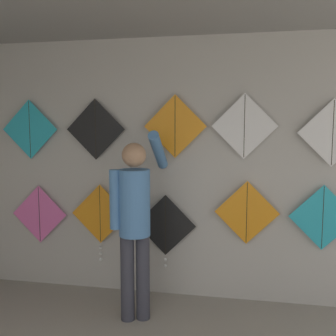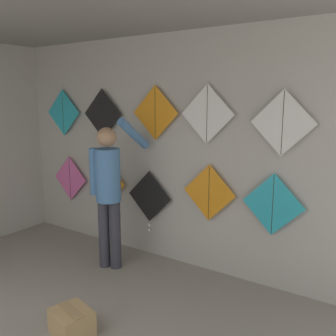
{
  "view_description": "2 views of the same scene",
  "coord_description": "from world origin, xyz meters",
  "px_view_note": "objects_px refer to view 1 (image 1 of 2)",
  "views": [
    {
      "loc": [
        0.67,
        -0.32,
        1.87
      ],
      "look_at": [
        -0.01,
        3.33,
        1.45
      ],
      "focal_mm": 40.0,
      "sensor_mm": 36.0,
      "label": 1
    },
    {
      "loc": [
        2.73,
        -0.14,
        2.06
      ],
      "look_at": [
        0.37,
        3.33,
        1.26
      ],
      "focal_mm": 40.0,
      "sensor_mm": 36.0,
      "label": 2
    }
  ],
  "objects_px": {
    "kite_9": "(333,133)",
    "kite_5": "(30,129)",
    "kite_3": "(247,213)",
    "kite_7": "(175,126)",
    "kite_8": "(244,126)",
    "kite_6": "(95,129)",
    "kite_0": "(39,214)",
    "kite_4": "(323,218)",
    "kite_1": "(100,217)",
    "kite_2": "(165,227)",
    "shopkeeper": "(135,215)"
  },
  "relations": [
    {
      "from": "kite_0",
      "to": "kite_5",
      "type": "xyz_separation_m",
      "value": [
        -0.08,
        0.0,
        0.98
      ]
    },
    {
      "from": "kite_0",
      "to": "kite_6",
      "type": "distance_m",
      "value": 1.21
    },
    {
      "from": "shopkeeper",
      "to": "kite_6",
      "type": "distance_m",
      "value": 1.13
    },
    {
      "from": "kite_1",
      "to": "kite_4",
      "type": "height_order",
      "value": "kite_4"
    },
    {
      "from": "kite_3",
      "to": "kite_7",
      "type": "relative_size",
      "value": 1.0
    },
    {
      "from": "kite_0",
      "to": "kite_9",
      "type": "xyz_separation_m",
      "value": [
        3.15,
        0.0,
        0.95
      ]
    },
    {
      "from": "kite_1",
      "to": "kite_9",
      "type": "distance_m",
      "value": 2.59
    },
    {
      "from": "kite_7",
      "to": "kite_5",
      "type": "bearing_deg",
      "value": 180.0
    },
    {
      "from": "shopkeeper",
      "to": "kite_2",
      "type": "distance_m",
      "value": 0.62
    },
    {
      "from": "kite_1",
      "to": "kite_5",
      "type": "xyz_separation_m",
      "value": [
        -0.82,
        0.0,
        0.97
      ]
    },
    {
      "from": "kite_8",
      "to": "kite_3",
      "type": "bearing_deg",
      "value": 0.0
    },
    {
      "from": "kite_0",
      "to": "kite_9",
      "type": "height_order",
      "value": "kite_9"
    },
    {
      "from": "kite_0",
      "to": "kite_6",
      "type": "relative_size",
      "value": 1.0
    },
    {
      "from": "kite_2",
      "to": "kite_6",
      "type": "relative_size",
      "value": 1.21
    },
    {
      "from": "shopkeeper",
      "to": "kite_5",
      "type": "xyz_separation_m",
      "value": [
        -1.37,
        0.54,
        0.8
      ]
    },
    {
      "from": "kite_3",
      "to": "kite_6",
      "type": "xyz_separation_m",
      "value": [
        -1.64,
        0.0,
        0.86
      ]
    },
    {
      "from": "shopkeeper",
      "to": "kite_4",
      "type": "height_order",
      "value": "shopkeeper"
    },
    {
      "from": "kite_9",
      "to": "kite_5",
      "type": "bearing_deg",
      "value": 180.0
    },
    {
      "from": "kite_6",
      "to": "kite_2",
      "type": "bearing_deg",
      "value": -0.04
    },
    {
      "from": "kite_2",
      "to": "kite_3",
      "type": "bearing_deg",
      "value": 0.03
    },
    {
      "from": "kite_6",
      "to": "kite_9",
      "type": "height_order",
      "value": "kite_6"
    },
    {
      "from": "kite_3",
      "to": "kite_4",
      "type": "bearing_deg",
      "value": 0.0
    },
    {
      "from": "kite_9",
      "to": "shopkeeper",
      "type": "bearing_deg",
      "value": -163.86
    },
    {
      "from": "kite_1",
      "to": "kite_8",
      "type": "distance_m",
      "value": 1.86
    },
    {
      "from": "kite_0",
      "to": "kite_3",
      "type": "xyz_separation_m",
      "value": [
        2.35,
        0.0,
        0.12
      ]
    },
    {
      "from": "shopkeeper",
      "to": "kite_4",
      "type": "relative_size",
      "value": 2.74
    },
    {
      "from": "kite_0",
      "to": "kite_4",
      "type": "height_order",
      "value": "kite_4"
    },
    {
      "from": "kite_3",
      "to": "kite_5",
      "type": "height_order",
      "value": "kite_5"
    },
    {
      "from": "kite_1",
      "to": "kite_2",
      "type": "xyz_separation_m",
      "value": [
        0.75,
        0.0,
        -0.08
      ]
    },
    {
      "from": "kite_9",
      "to": "kite_1",
      "type": "bearing_deg",
      "value": -179.98
    },
    {
      "from": "kite_4",
      "to": "kite_8",
      "type": "bearing_deg",
      "value": 180.0
    },
    {
      "from": "kite_5",
      "to": "kite_8",
      "type": "height_order",
      "value": "kite_8"
    },
    {
      "from": "kite_8",
      "to": "shopkeeper",
      "type": "bearing_deg",
      "value": -151.97
    },
    {
      "from": "kite_0",
      "to": "kite_2",
      "type": "xyz_separation_m",
      "value": [
        1.49,
        -0.0,
        -0.08
      ]
    },
    {
      "from": "kite_5",
      "to": "kite_8",
      "type": "distance_m",
      "value": 2.38
    },
    {
      "from": "kite_3",
      "to": "kite_5",
      "type": "xyz_separation_m",
      "value": [
        -2.43,
        0.0,
        0.86
      ]
    },
    {
      "from": "kite_0",
      "to": "kite_1",
      "type": "relative_size",
      "value": 0.76
    },
    {
      "from": "kite_6",
      "to": "kite_9",
      "type": "distance_m",
      "value": 2.45
    },
    {
      "from": "kite_2",
      "to": "kite_4",
      "type": "relative_size",
      "value": 1.21
    },
    {
      "from": "kite_2",
      "to": "kite_8",
      "type": "distance_m",
      "value": 1.36
    },
    {
      "from": "kite_8",
      "to": "kite_7",
      "type": "bearing_deg",
      "value": 180.0
    },
    {
      "from": "shopkeeper",
      "to": "kite_1",
      "type": "height_order",
      "value": "shopkeeper"
    },
    {
      "from": "kite_0",
      "to": "kite_4",
      "type": "distance_m",
      "value": 3.1
    },
    {
      "from": "kite_0",
      "to": "kite_7",
      "type": "bearing_deg",
      "value": 0.0
    },
    {
      "from": "shopkeeper",
      "to": "kite_4",
      "type": "bearing_deg",
      "value": -1.54
    },
    {
      "from": "kite_5",
      "to": "kite_9",
      "type": "height_order",
      "value": "kite_5"
    },
    {
      "from": "kite_3",
      "to": "shopkeeper",
      "type": "bearing_deg",
      "value": -152.97
    },
    {
      "from": "kite_4",
      "to": "kite_9",
      "type": "distance_m",
      "value": 0.85
    },
    {
      "from": "shopkeeper",
      "to": "kite_0",
      "type": "height_order",
      "value": "shopkeeper"
    },
    {
      "from": "shopkeeper",
      "to": "kite_1",
      "type": "distance_m",
      "value": 0.79
    }
  ]
}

